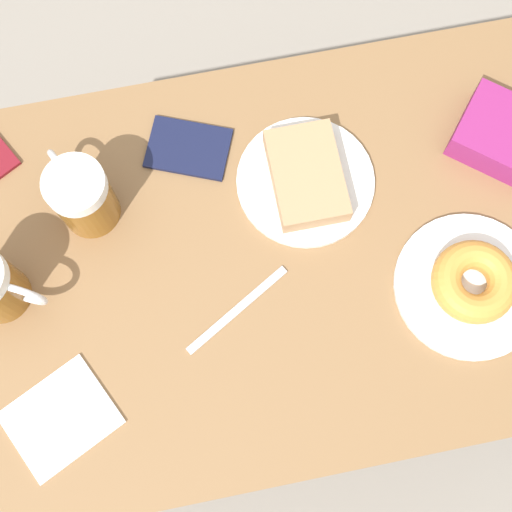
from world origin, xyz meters
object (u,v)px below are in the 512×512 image
object	(u,v)px
napkin_folded	(61,418)
fork	(237,310)
plate_with_donut	(472,284)
passport_near_edge	(188,148)
plate_with_cake	(306,178)
beer_mug_left	(82,196)
blue_pouch	(503,135)

from	to	relation	value
napkin_folded	fork	world-z (taller)	same
plate_with_donut	passport_near_edge	size ratio (longest dim) A/B	1.48
napkin_folded	passport_near_edge	size ratio (longest dim) A/B	1.20
passport_near_edge	plate_with_donut	bearing A→B (deg)	50.95
plate_with_cake	napkin_folded	distance (m)	0.50
beer_mug_left	blue_pouch	world-z (taller)	beer_mug_left
fork	passport_near_edge	distance (m)	0.27
plate_with_cake	blue_pouch	world-z (taller)	blue_pouch
plate_with_donut	plate_with_cake	bearing A→B (deg)	-135.99
beer_mug_left	blue_pouch	size ratio (longest dim) A/B	0.70
plate_with_cake	beer_mug_left	world-z (taller)	beer_mug_left
napkin_folded	plate_with_cake	bearing A→B (deg)	124.03
napkin_folded	fork	distance (m)	0.29
beer_mug_left	napkin_folded	distance (m)	0.32
passport_near_edge	blue_pouch	xyz separation A→B (m)	(0.08, 0.48, 0.02)
plate_with_cake	fork	distance (m)	0.23
plate_with_donut	napkin_folded	size ratio (longest dim) A/B	1.23
plate_with_cake	plate_with_donut	distance (m)	0.29
passport_near_edge	plate_with_cake	bearing A→B (deg)	61.56
plate_with_cake	beer_mug_left	distance (m)	0.33
beer_mug_left	napkin_folded	size ratio (longest dim) A/B	0.70
beer_mug_left	fork	xyz separation A→B (m)	(0.20, 0.19, -0.06)
beer_mug_left	passport_near_edge	bearing A→B (deg)	113.31
fork	plate_with_donut	bearing A→B (deg)	84.57
blue_pouch	beer_mug_left	bearing A→B (deg)	-91.19
plate_with_cake	fork	bearing A→B (deg)	-38.67
fork	passport_near_edge	world-z (taller)	passport_near_edge
plate_with_donut	fork	xyz separation A→B (m)	(-0.03, -0.34, -0.02)
napkin_folded	blue_pouch	distance (m)	0.78
plate_with_donut	beer_mug_left	size ratio (longest dim) A/B	1.76
plate_with_donut	beer_mug_left	world-z (taller)	beer_mug_left
plate_with_donut	napkin_folded	world-z (taller)	plate_with_donut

